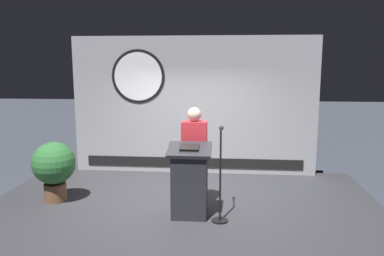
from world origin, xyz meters
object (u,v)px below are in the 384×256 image
(microphone_stand, at_px, (220,189))
(podium, at_px, (190,182))
(potted_plant, at_px, (54,166))
(speaker_person, at_px, (194,156))

(microphone_stand, bearing_deg, podium, 168.89)
(podium, bearing_deg, potted_plant, 168.82)
(podium, relative_size, microphone_stand, 0.81)
(speaker_person, relative_size, potted_plant, 1.59)
(potted_plant, bearing_deg, speaker_person, 0.67)
(microphone_stand, height_order, potted_plant, microphone_stand)
(speaker_person, distance_m, potted_plant, 2.33)
(podium, distance_m, potted_plant, 2.34)
(podium, relative_size, speaker_person, 0.69)
(microphone_stand, xyz_separation_m, potted_plant, (-2.75, 0.54, 0.12))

